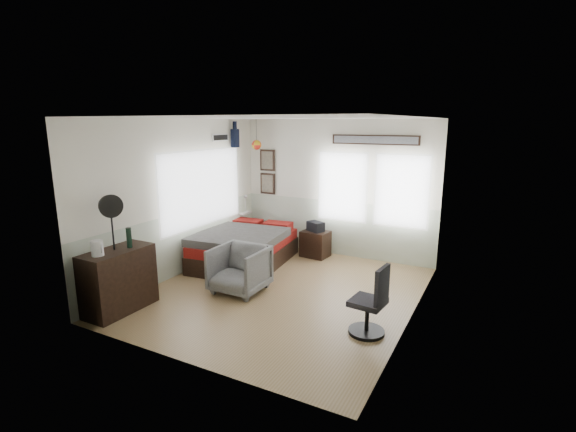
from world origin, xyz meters
The scene contains 12 objects.
ground_plane centered at (0.00, 0.00, -0.01)m, with size 4.00×4.50×0.01m, color olive.
room_shell centered at (-0.08, 0.19, 1.61)m, with size 4.02×4.52×2.71m.
wall_decor centered at (-1.10, 1.96, 2.10)m, with size 3.55×1.32×1.44m.
bed centered at (-1.29, 0.89, 0.32)m, with size 1.64×2.17×0.65m.
dresser centered at (-1.74, -1.63, 0.45)m, with size 0.48×1.00×0.90m, color black.
armchair centered at (-0.61, -0.28, 0.37)m, with size 0.78×0.81×0.73m, color gray.
nightstand centered at (-0.28, 1.91, 0.26)m, with size 0.52×0.42×0.52m, color black.
task_chair centered at (1.64, -0.66, 0.38)m, with size 0.46×0.46×0.92m.
kettle centered at (-1.73, -1.93, 1.00)m, with size 0.18×0.16×0.21m.
bottle centered at (-1.65, -1.47, 1.05)m, with size 0.07×0.07×0.29m, color black.
stand_fan centered at (-1.76, -1.64, 1.51)m, with size 0.20×0.30×0.78m.
black_bag centered at (-0.28, 1.91, 0.62)m, with size 0.33×0.21×0.19m, color black.
Camera 1 is at (2.97, -5.43, 2.63)m, focal length 26.00 mm.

